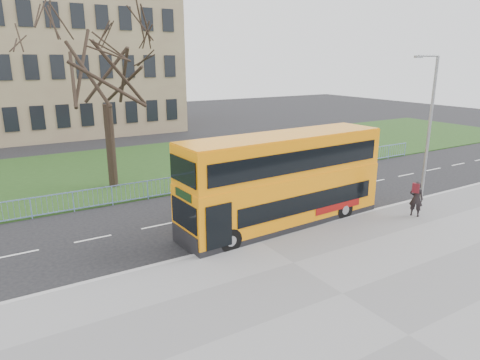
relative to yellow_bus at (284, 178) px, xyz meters
The scene contains 10 objects.
ground 3.21m from the yellow_bus, 166.60° to the left, with size 120.00×120.00×0.00m, color black.
pavement 6.97m from the yellow_bus, 109.09° to the right, with size 80.00×10.50×0.12m, color slate.
kerb 3.28m from the yellow_bus, 154.35° to the right, with size 80.00×0.20×0.14m, color #9D9C9F.
grass_verge 15.14m from the yellow_bus, 98.29° to the left, with size 80.00×15.40×0.08m, color #1E3B15.
guard_railing 7.64m from the yellow_bus, 106.87° to the left, with size 40.00×0.12×1.10m, color #7F9FE2, non-canonical shape.
bare_tree 12.30m from the yellow_bus, 116.13° to the left, with size 8.41×8.41×12.01m, color black, non-canonical shape.
civic_building 36.53m from the yellow_bus, 101.40° to the left, with size 30.00×15.00×14.00m, color #8B7158.
yellow_bus is the anchor object (origin of this frame).
pedestrian 6.89m from the yellow_bus, 23.23° to the right, with size 0.65×0.42×1.77m, color black.
street_lamp 8.19m from the yellow_bus, 13.23° to the right, with size 1.64×0.27×7.75m.
Camera 1 is at (-9.51, -15.83, 7.63)m, focal length 32.00 mm.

